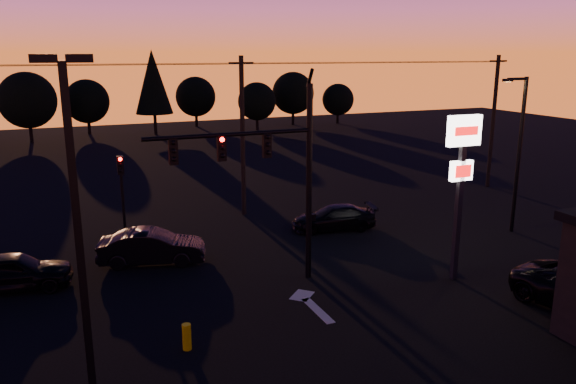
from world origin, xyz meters
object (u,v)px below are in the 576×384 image
object	(u,v)px
streetlight	(518,148)
car_right	(334,218)
secondary_signal	(122,186)
bollard	(187,337)
pylon_sign	(462,163)
car_left	(13,271)
traffic_signal_mast	(272,165)
parking_lot_light	(78,231)
car_mid	(152,247)

from	to	relation	value
streetlight	car_right	world-z (taller)	streetlight
secondary_signal	bollard	distance (m)	11.62
pylon_sign	bollard	xyz separation A→B (m)	(-11.52, -1.37, -4.48)
pylon_sign	car_right	xyz separation A→B (m)	(-1.51, 7.91, -4.27)
secondary_signal	car_right	xyz separation A→B (m)	(10.49, -2.07, -2.22)
streetlight	car_left	distance (m)	24.08
traffic_signal_mast	parking_lot_light	size ratio (longest dim) A/B	0.94
traffic_signal_mast	car_right	world-z (taller)	traffic_signal_mast
traffic_signal_mast	car_left	xyz separation A→B (m)	(-9.72, 3.38, -4.17)
parking_lot_light	bollard	bearing A→B (deg)	46.38
pylon_sign	car_left	distance (m)	18.29
secondary_signal	car_left	xyz separation A→B (m)	(-4.82, -4.12, -2.10)
pylon_sign	bollard	bearing A→B (deg)	-173.22
secondary_signal	pylon_sign	world-z (taller)	pylon_sign
bollard	secondary_signal	bearing A→B (deg)	92.42
car_left	streetlight	bearing A→B (deg)	-86.22
secondary_signal	parking_lot_light	xyz separation A→B (m)	(-2.50, -14.49, 2.41)
pylon_sign	bollard	size ratio (longest dim) A/B	7.89
pylon_sign	bollard	world-z (taller)	pylon_sign
traffic_signal_mast	pylon_sign	distance (m)	7.52
bollard	car_mid	size ratio (longest dim) A/B	0.19
traffic_signal_mast	bollard	world-z (taller)	traffic_signal_mast
secondary_signal	pylon_sign	xyz separation A→B (m)	(12.00, -9.99, 2.05)
secondary_signal	streetlight	world-z (taller)	streetlight
pylon_sign	car_mid	xyz separation A→B (m)	(-11.24, 6.64, -4.15)
streetlight	bollard	world-z (taller)	streetlight
car_mid	pylon_sign	bearing A→B (deg)	-104.91
streetlight	car_mid	distance (m)	18.70
pylon_sign	streetlight	bearing A→B (deg)	30.08
bollard	car_right	bearing A→B (deg)	42.85
traffic_signal_mast	car_mid	size ratio (longest dim) A/B	1.85
traffic_signal_mast	car_mid	distance (m)	7.19
bollard	car_left	bearing A→B (deg)	126.19
streetlight	car_mid	xyz separation A→B (m)	(-18.15, 2.64, -3.66)
parking_lot_light	streetlight	bearing A→B (deg)	21.65
pylon_sign	car_mid	bearing A→B (deg)	149.43
car_right	pylon_sign	bearing A→B (deg)	22.85
traffic_signal_mast	streetlight	bearing A→B (deg)	6.14
traffic_signal_mast	car_right	distance (m)	8.89
traffic_signal_mast	parking_lot_light	bearing A→B (deg)	-136.63
pylon_sign	streetlight	xyz separation A→B (m)	(6.91, 4.00, -0.49)
traffic_signal_mast	pylon_sign	xyz separation A→B (m)	(7.10, -2.49, -0.02)
traffic_signal_mast	car_right	size ratio (longest dim) A/B	1.93
car_left	car_mid	bearing A→B (deg)	-73.85
pylon_sign	parking_lot_light	bearing A→B (deg)	-162.77
secondary_signal	parking_lot_light	distance (m)	14.90
pylon_sign	streetlight	world-z (taller)	streetlight
car_left	traffic_signal_mast	bearing A→B (deg)	-100.87
traffic_signal_mast	car_left	world-z (taller)	traffic_signal_mast
traffic_signal_mast	secondary_signal	world-z (taller)	traffic_signal_mast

